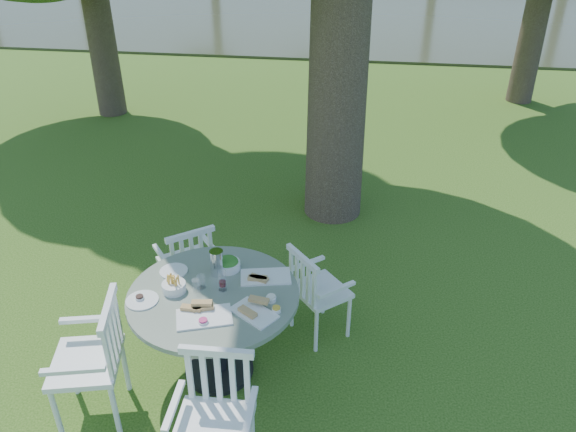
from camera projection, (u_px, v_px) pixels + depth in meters
The scene contains 7 objects.
ground at pixel (285, 302), 5.43m from camera, with size 140.00×140.00×0.00m, color #20420D.
table at pixel (215, 311), 4.33m from camera, with size 1.31×1.31×0.81m.
chair_ne at pixel (312, 288), 4.78m from camera, with size 0.60×0.61×0.88m.
chair_nw at pixel (189, 261), 5.11m from camera, with size 0.62×0.61×0.89m.
chair_sw at pixel (99, 354), 3.98m from camera, with size 0.59×0.62×1.02m.
chair_se at pixel (216, 408), 3.61m from camera, with size 0.50×0.47×0.96m.
tableware at pixel (213, 282), 4.31m from camera, with size 1.19×0.89×0.22m.
Camera 1 is at (0.65, -4.23, 3.43)m, focal length 35.00 mm.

